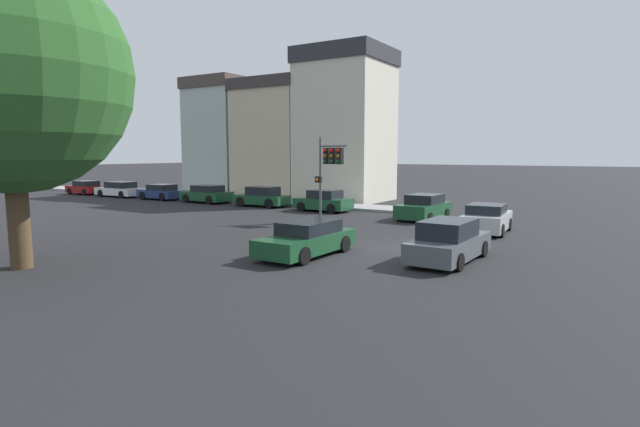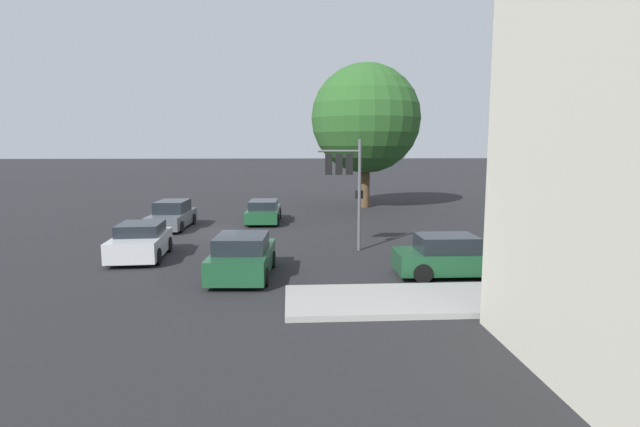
{
  "view_description": "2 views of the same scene",
  "coord_description": "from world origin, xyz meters",
  "px_view_note": "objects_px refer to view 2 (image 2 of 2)",
  "views": [
    {
      "loc": [
        -18.69,
        -7.83,
        3.89
      ],
      "look_at": [
        0.94,
        4.33,
        1.09
      ],
      "focal_mm": 28.0,
      "sensor_mm": 36.0,
      "label": 1
    },
    {
      "loc": [
        26.44,
        3.98,
        4.52
      ],
      "look_at": [
        3.14,
        5.44,
        1.33
      ],
      "focal_mm": 28.0,
      "sensor_mm": 36.0,
      "label": 2
    }
  ],
  "objects_px": {
    "crossing_car_3": "(172,216)",
    "parked_car_0": "(449,257)",
    "street_tree": "(366,119)",
    "crossing_car_1": "(264,212)",
    "crossing_car_2": "(242,257)",
    "traffic_signal": "(345,172)",
    "crossing_car_0": "(141,242)",
    "parked_car_1": "(603,256)"
  },
  "relations": [
    {
      "from": "traffic_signal",
      "to": "parked_car_1",
      "type": "distance_m",
      "value": 10.2
    },
    {
      "from": "parked_car_1",
      "to": "crossing_car_1",
      "type": "bearing_deg",
      "value": 132.14
    },
    {
      "from": "crossing_car_1",
      "to": "crossing_car_0",
      "type": "bearing_deg",
      "value": 155.85
    },
    {
      "from": "crossing_car_0",
      "to": "parked_car_0",
      "type": "height_order",
      "value": "parked_car_0"
    },
    {
      "from": "crossing_car_3",
      "to": "traffic_signal",
      "type": "bearing_deg",
      "value": 56.57
    },
    {
      "from": "traffic_signal",
      "to": "parked_car_1",
      "type": "relative_size",
      "value": 1.14
    },
    {
      "from": "crossing_car_0",
      "to": "crossing_car_2",
      "type": "height_order",
      "value": "crossing_car_2"
    },
    {
      "from": "crossing_car_2",
      "to": "street_tree",
      "type": "bearing_deg",
      "value": -17.12
    },
    {
      "from": "street_tree",
      "to": "crossing_car_3",
      "type": "distance_m",
      "value": 15.94
    },
    {
      "from": "crossing_car_2",
      "to": "traffic_signal",
      "type": "bearing_deg",
      "value": -40.42
    },
    {
      "from": "crossing_car_2",
      "to": "parked_car_0",
      "type": "xyz_separation_m",
      "value": [
        0.39,
        7.18,
        -0.02
      ]
    },
    {
      "from": "crossing_car_3",
      "to": "parked_car_0",
      "type": "distance_m",
      "value": 16.2
    },
    {
      "from": "crossing_car_1",
      "to": "crossing_car_3",
      "type": "bearing_deg",
      "value": 112.43
    },
    {
      "from": "street_tree",
      "to": "crossing_car_2",
      "type": "height_order",
      "value": "street_tree"
    },
    {
      "from": "street_tree",
      "to": "crossing_car_1",
      "type": "bearing_deg",
      "value": -45.81
    },
    {
      "from": "traffic_signal",
      "to": "crossing_car_2",
      "type": "xyz_separation_m",
      "value": [
        4.18,
        -4.01,
        -2.69
      ]
    },
    {
      "from": "street_tree",
      "to": "crossing_car_1",
      "type": "height_order",
      "value": "street_tree"
    },
    {
      "from": "parked_car_0",
      "to": "traffic_signal",
      "type": "bearing_deg",
      "value": 125.23
    },
    {
      "from": "crossing_car_0",
      "to": "crossing_car_3",
      "type": "height_order",
      "value": "crossing_car_3"
    },
    {
      "from": "traffic_signal",
      "to": "crossing_car_1",
      "type": "relative_size",
      "value": 1.05
    },
    {
      "from": "street_tree",
      "to": "traffic_signal",
      "type": "xyz_separation_m",
      "value": [
        15.09,
        -3.2,
        -3.05
      ]
    },
    {
      "from": "traffic_signal",
      "to": "parked_car_0",
      "type": "height_order",
      "value": "traffic_signal"
    },
    {
      "from": "crossing_car_0",
      "to": "parked_car_0",
      "type": "relative_size",
      "value": 1.04
    },
    {
      "from": "traffic_signal",
      "to": "parked_car_0",
      "type": "distance_m",
      "value": 6.19
    },
    {
      "from": "traffic_signal",
      "to": "crossing_car_3",
      "type": "relative_size",
      "value": 1.05
    },
    {
      "from": "parked_car_0",
      "to": "crossing_car_2",
      "type": "bearing_deg",
      "value": 177.41
    },
    {
      "from": "crossing_car_0",
      "to": "parked_car_0",
      "type": "xyz_separation_m",
      "value": [
        3.5,
        11.54,
        0.0
      ]
    },
    {
      "from": "traffic_signal",
      "to": "crossing_car_1",
      "type": "bearing_deg",
      "value": 29.78
    },
    {
      "from": "crossing_car_1",
      "to": "parked_car_0",
      "type": "height_order",
      "value": "parked_car_0"
    },
    {
      "from": "traffic_signal",
      "to": "crossing_car_0",
      "type": "xyz_separation_m",
      "value": [
        1.08,
        -8.38,
        -2.71
      ]
    },
    {
      "from": "traffic_signal",
      "to": "crossing_car_1",
      "type": "xyz_separation_m",
      "value": [
        -8.2,
        -3.89,
        -2.75
      ]
    },
    {
      "from": "street_tree",
      "to": "crossing_car_3",
      "type": "height_order",
      "value": "street_tree"
    },
    {
      "from": "crossing_car_3",
      "to": "parked_car_1",
      "type": "xyz_separation_m",
      "value": [
        11.11,
        17.4,
        -0.01
      ]
    },
    {
      "from": "crossing_car_0",
      "to": "crossing_car_2",
      "type": "xyz_separation_m",
      "value": [
        3.1,
        4.36,
        0.02
      ]
    },
    {
      "from": "crossing_car_3",
      "to": "parked_car_0",
      "type": "xyz_separation_m",
      "value": [
        10.91,
        11.98,
        -0.02
      ]
    },
    {
      "from": "crossing_car_0",
      "to": "crossing_car_2",
      "type": "relative_size",
      "value": 0.94
    },
    {
      "from": "crossing_car_1",
      "to": "parked_car_1",
      "type": "height_order",
      "value": "parked_car_1"
    },
    {
      "from": "traffic_signal",
      "to": "street_tree",
      "type": "bearing_deg",
      "value": -7.59
    },
    {
      "from": "street_tree",
      "to": "crossing_car_2",
      "type": "distance_m",
      "value": 21.37
    },
    {
      "from": "crossing_car_1",
      "to": "street_tree",
      "type": "bearing_deg",
      "value": -44.14
    },
    {
      "from": "crossing_car_1",
      "to": "crossing_car_3",
      "type": "xyz_separation_m",
      "value": [
        1.87,
        -4.92,
        0.07
      ]
    },
    {
      "from": "crossing_car_2",
      "to": "parked_car_1",
      "type": "xyz_separation_m",
      "value": [
        0.6,
        12.61,
        -0.01
      ]
    }
  ]
}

